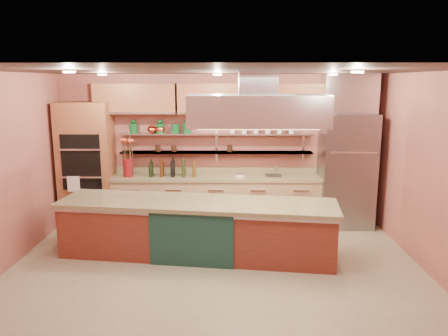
{
  "coord_description": "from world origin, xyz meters",
  "views": [
    {
      "loc": [
        0.17,
        -5.75,
        2.67
      ],
      "look_at": [
        0.11,
        1.0,
        1.32
      ],
      "focal_mm": 35.0,
      "sensor_mm": 36.0,
      "label": 1
    }
  ],
  "objects_px": {
    "kitchen_scale": "(240,174)",
    "green_canister": "(175,128)",
    "refrigerator": "(346,171)",
    "flower_vase": "(128,168)",
    "copper_kettle": "(152,129)",
    "island": "(197,228)"
  },
  "relations": [
    {
      "from": "kitchen_scale",
      "to": "green_canister",
      "type": "height_order",
      "value": "green_canister"
    },
    {
      "from": "refrigerator",
      "to": "flower_vase",
      "type": "distance_m",
      "value": 4.03
    },
    {
      "from": "green_canister",
      "to": "copper_kettle",
      "type": "bearing_deg",
      "value": 180.0
    },
    {
      "from": "flower_vase",
      "to": "copper_kettle",
      "type": "relative_size",
      "value": 1.94
    },
    {
      "from": "refrigerator",
      "to": "kitchen_scale",
      "type": "relative_size",
      "value": 13.65
    },
    {
      "from": "island",
      "to": "copper_kettle",
      "type": "relative_size",
      "value": 24.58
    },
    {
      "from": "island",
      "to": "copper_kettle",
      "type": "height_order",
      "value": "copper_kettle"
    },
    {
      "from": "copper_kettle",
      "to": "green_canister",
      "type": "distance_m",
      "value": 0.44
    },
    {
      "from": "island",
      "to": "green_canister",
      "type": "distance_m",
      "value": 2.24
    },
    {
      "from": "island",
      "to": "green_canister",
      "type": "relative_size",
      "value": 24.19
    },
    {
      "from": "copper_kettle",
      "to": "green_canister",
      "type": "height_order",
      "value": "green_canister"
    },
    {
      "from": "kitchen_scale",
      "to": "copper_kettle",
      "type": "bearing_deg",
      "value": 177.26
    },
    {
      "from": "refrigerator",
      "to": "island",
      "type": "relative_size",
      "value": 0.51
    },
    {
      "from": "refrigerator",
      "to": "flower_vase",
      "type": "relative_size",
      "value": 6.43
    },
    {
      "from": "green_canister",
      "to": "flower_vase",
      "type": "bearing_deg",
      "value": -165.71
    },
    {
      "from": "island",
      "to": "kitchen_scale",
      "type": "relative_size",
      "value": 26.97
    },
    {
      "from": "island",
      "to": "green_canister",
      "type": "height_order",
      "value": "green_canister"
    },
    {
      "from": "refrigerator",
      "to": "copper_kettle",
      "type": "xyz_separation_m",
      "value": [
        -3.61,
        0.23,
        0.73
      ]
    },
    {
      "from": "flower_vase",
      "to": "kitchen_scale",
      "type": "distance_m",
      "value": 2.07
    },
    {
      "from": "refrigerator",
      "to": "island",
      "type": "bearing_deg",
      "value": -151.17
    },
    {
      "from": "refrigerator",
      "to": "island",
      "type": "height_order",
      "value": "refrigerator"
    },
    {
      "from": "island",
      "to": "kitchen_scale",
      "type": "bearing_deg",
      "value": 72.31
    }
  ]
}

